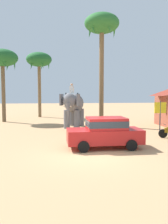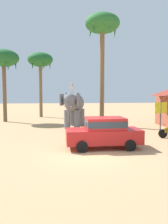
% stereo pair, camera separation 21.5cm
% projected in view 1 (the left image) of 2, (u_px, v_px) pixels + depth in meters
% --- Properties ---
extents(ground_plane, '(120.00, 120.00, 0.00)m').
position_uv_depth(ground_plane, '(91.00, 155.00, 11.30)').
color(ground_plane, tan).
extents(car_sedan_foreground, '(4.12, 1.91, 1.70)m').
position_uv_depth(car_sedan_foreground, '(105.00, 131.00, 12.62)').
color(car_sedan_foreground, red).
rests_on(car_sedan_foreground, ground).
extents(elephant_with_mahout, '(2.59, 4.02, 3.88)m').
position_uv_depth(elephant_with_mahout, '(74.00, 105.00, 20.22)').
color(elephant_with_mahout, slate).
rests_on(elephant_with_mahout, ground).
extents(palm_tree_behind_elephant, '(3.20, 3.20, 8.22)m').
position_uv_depth(palm_tree_behind_elephant, '(39.00, 61.00, 28.90)').
color(palm_tree_behind_elephant, brown).
rests_on(palm_tree_behind_elephant, ground).
extents(palm_tree_near_hut, '(3.20, 3.20, 10.34)m').
position_uv_depth(palm_tree_near_hut, '(102.00, 28.00, 20.99)').
color(palm_tree_near_hut, brown).
rests_on(palm_tree_near_hut, ground).
extents(palm_tree_left_of_road, '(3.20, 3.20, 7.66)m').
position_uv_depth(palm_tree_left_of_road, '(2.00, 60.00, 23.93)').
color(palm_tree_left_of_road, brown).
rests_on(palm_tree_left_of_road, ground).
extents(signboard_yellow, '(1.00, 0.10, 2.40)m').
position_uv_depth(signboard_yellow, '(160.00, 110.00, 18.85)').
color(signboard_yellow, '#4C4C51').
rests_on(signboard_yellow, ground).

